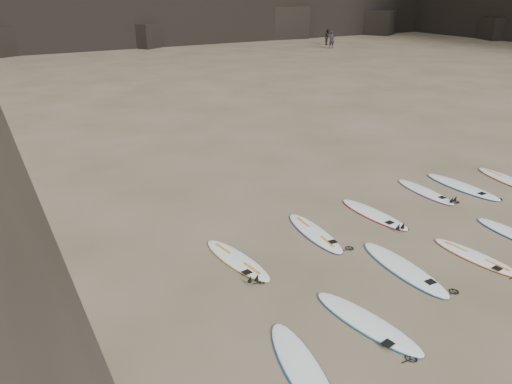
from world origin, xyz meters
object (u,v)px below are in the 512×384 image
surfboard_1 (367,322)px  surfboard_5 (237,259)px  person_b (328,37)px  surfboard_7 (374,214)px  surfboard_0 (302,368)px  surfboard_6 (315,232)px  surfboard_10 (509,180)px  surfboard_3 (476,257)px  surfboard_2 (404,268)px  surfboard_8 (425,191)px  surfboard_9 (462,186)px  person_a (332,39)px

surfboard_1 → surfboard_5: bearing=98.3°
person_b → surfboard_7: bearing=-169.3°
surfboard_0 → surfboard_1: same height
surfboard_5 → person_b: size_ratio=1.50×
surfboard_6 → surfboard_10: bearing=3.7°
surfboard_6 → surfboard_3: bearing=-43.5°
surfboard_3 → surfboard_5: 5.67m
surfboard_3 → surfboard_7: 3.04m
surfboard_1 → person_b: bearing=44.1°
surfboard_3 → surfboard_5: surfboard_5 is taller
surfboard_2 → surfboard_3: (1.87, -0.46, -0.01)m
surfboard_6 → surfboard_8: bearing=11.6°
surfboard_6 → surfboard_5: bearing=-170.3°
surfboard_9 → surfboard_0: bearing=-157.2°
surfboard_1 → surfboard_3: surfboard_1 is taller
surfboard_7 → surfboard_2: bearing=-122.4°
surfboard_9 → person_a: person_a is taller
person_a → surfboard_10: bearing=-116.2°
surfboard_5 → surfboard_9: size_ratio=0.88×
surfboard_6 → person_a: bearing=56.5°
surfboard_5 → surfboard_10: size_ratio=0.92×
surfboard_9 → person_b: bearing=56.8°
surfboard_1 → surfboard_6: size_ratio=1.02×
surfboard_0 → surfboard_1: size_ratio=1.00×
surfboard_0 → surfboard_6: 5.01m
surfboard_2 → surfboard_5: 3.83m
surfboard_3 → surfboard_2: bearing=159.8°
person_b → surfboard_1: bearing=-170.1°
surfboard_6 → surfboard_9: (5.97, 0.27, 0.00)m
surfboard_7 → surfboard_0: bearing=-146.0°
surfboard_1 → surfboard_10: bearing=10.9°
person_b → surfboard_2: bearing=-168.8°
surfboard_1 → surfboard_7: 4.99m
surfboard_5 → surfboard_7: surfboard_7 is taller
surfboard_3 → surfboard_5: (-4.99, 2.69, 0.00)m
surfboard_3 → person_b: size_ratio=1.41×
person_b → surfboard_6: bearing=-171.5°
surfboard_6 → surfboard_7: (2.11, 0.10, -0.00)m
surfboard_7 → surfboard_3: bearing=-84.6°
surfboard_5 → surfboard_6: (2.39, 0.21, 0.00)m
surfboard_0 → surfboard_5: 3.80m
surfboard_7 → person_b: (24.44, 34.42, 0.75)m
surfboard_8 → surfboard_9: (1.35, -0.30, 0.01)m
surfboard_1 → surfboard_7: size_ratio=1.03×
surfboard_0 → surfboard_8: surfboard_0 is taller
surfboard_2 → surfboard_9: (5.24, 2.70, 0.00)m
surfboard_5 → surfboard_10: 10.15m
surfboard_6 → person_b: bearing=57.0°
surfboard_2 → surfboard_5: (-3.12, 2.22, -0.01)m
surfboard_5 → surfboard_7: (4.50, 0.32, 0.00)m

